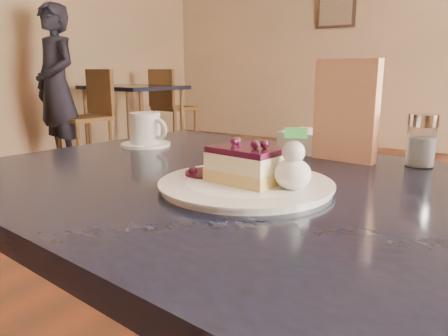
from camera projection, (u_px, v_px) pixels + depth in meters
The scene contains 11 objects.
main_table at pixel (262, 224), 0.82m from camera, with size 1.33×0.97×0.77m.
dessert_plate at pixel (246, 185), 0.76m from camera, with size 0.30×0.30×0.01m, color white.
cheesecake_slice at pixel (246, 165), 0.76m from camera, with size 0.13×0.10×0.06m.
whipped_cream at pixel (293, 174), 0.71m from camera, with size 0.06×0.06×0.05m.
berry_sauce at pixel (207, 173), 0.81m from camera, with size 0.08×0.08×0.01m, color black.
coffee_set at pixel (146, 131), 1.18m from camera, with size 0.14×0.13×0.09m.
menu_card at pixel (346, 111), 0.98m from camera, with size 0.14×0.03×0.23m, color beige.
sugar_shaker at pixel (421, 140), 0.92m from camera, with size 0.06×0.06×0.11m.
napkin_stack at pixel (311, 141), 1.11m from camera, with size 0.12×0.12×0.05m, color white.
bg_table_far_left at pixel (136, 147), 5.23m from camera, with size 1.15×1.93×1.28m.
patron at pixel (56, 87), 4.36m from camera, with size 0.59×0.39×1.62m, color black.
Camera 1 is at (0.52, -0.70, 0.98)m, focal length 35.00 mm.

